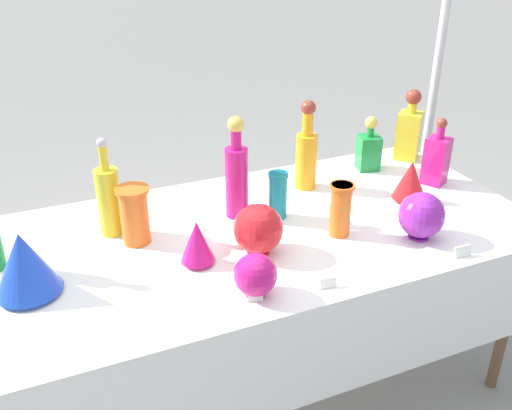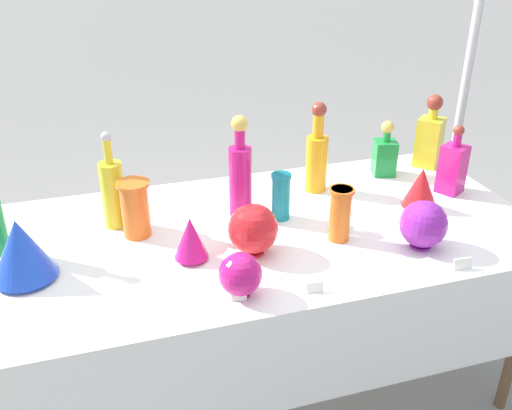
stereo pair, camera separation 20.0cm
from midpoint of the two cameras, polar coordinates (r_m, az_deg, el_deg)
name	(u,v)px [view 1 (the left image)]	position (r m, az deg, el deg)	size (l,w,h in m)	color
ground_plane	(256,387)	(2.51, -2.39, -17.82)	(40.00, 40.00, 0.00)	gray
display_table	(261,250)	(2.04, -2.34, -4.59)	(2.03, 0.97, 0.76)	white
tall_bottle_1	(306,153)	(2.31, 2.60, 5.14)	(0.09, 0.09, 0.37)	orange
tall_bottle_2	(237,175)	(2.08, -4.71, 2.91)	(0.08, 0.08, 0.39)	#C61972
tall_bottle_3	(109,199)	(2.06, -17.22, 0.52)	(0.08, 0.08, 0.36)	yellow
square_decanter_0	(437,158)	(2.44, 15.41, 4.48)	(0.12, 0.12, 0.28)	#C61972
square_decanter_1	(369,149)	(2.53, 9.01, 5.53)	(0.11, 0.11, 0.24)	#198C38
square_decanter_2	(409,130)	(2.67, 13.02, 7.24)	(0.14, 0.14, 0.33)	yellow
slender_vase_0	(134,213)	(1.99, -14.91, -0.89)	(0.12, 0.12, 0.20)	orange
slender_vase_1	(341,208)	(1.98, 5.61, -0.37)	(0.09, 0.09, 0.19)	orange
slender_vase_2	(278,194)	(2.09, -0.52, 1.07)	(0.08, 0.08, 0.18)	teal
fluted_vase_0	(197,242)	(1.84, -9.02, -3.73)	(0.11, 0.11, 0.15)	#C61972
fluted_vase_1	(410,180)	(2.27, 12.79, 2.40)	(0.13, 0.13, 0.16)	red
fluted_vase_2	(24,263)	(1.83, -25.14, -5.35)	(0.20, 0.20, 0.20)	blue
round_bowl_0	(421,215)	(2.01, 13.53, -1.08)	(0.16, 0.16, 0.17)	purple
round_bowl_1	(255,275)	(1.67, -3.50, -7.10)	(0.13, 0.13, 0.14)	#C61972
round_bowl_2	(258,229)	(1.87, -2.83, -2.48)	(0.17, 0.17, 0.18)	red
price_tag_left	(328,283)	(1.74, 3.93, -7.90)	(0.05, 0.01, 0.03)	white
price_tag_center	(463,251)	(1.97, 17.27, -4.54)	(0.06, 0.01, 0.04)	white
price_tag_right	(255,294)	(1.68, -3.52, -8.99)	(0.05, 0.01, 0.05)	white
cardboard_box_behind_left	(197,248)	(3.17, -7.77, -4.38)	(0.57, 0.44, 0.34)	tan
cardboard_box_behind_right	(268,236)	(3.20, -0.54, -3.17)	(0.49, 0.46, 0.40)	tan
canopy_pole	(438,62)	(3.06, 15.93, 13.59)	(0.18, 0.18, 2.75)	silver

